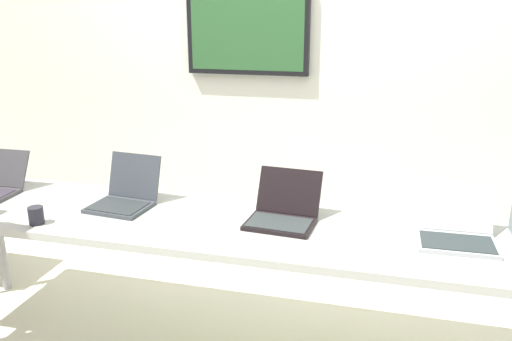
# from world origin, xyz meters

# --- Properties ---
(back_wall) EXTENTS (8.00, 0.11, 2.65)m
(back_wall) POSITION_xyz_m (-0.01, 1.13, 1.33)
(back_wall) COLOR silver
(back_wall) RESTS_ON ground
(workbench) EXTENTS (3.50, 0.70, 0.74)m
(workbench) POSITION_xyz_m (0.00, 0.00, 0.69)
(workbench) COLOR #A6A9A1
(workbench) RESTS_ON ground
(laptop_station_1) EXTENTS (0.33, 0.35, 0.25)m
(laptop_station_1) POSITION_xyz_m (-0.66, 0.09, 0.80)
(laptop_station_1) COLOR #363B41
(laptop_station_1) RESTS_ON workbench
(laptop_station_2) EXTENTS (0.35, 0.36, 0.23)m
(laptop_station_2) POSITION_xyz_m (0.21, 0.08, 0.79)
(laptop_station_2) COLOR black
(laptop_station_2) RESTS_ON workbench
(laptop_station_3) EXTENTS (0.35, 0.34, 0.23)m
(laptop_station_3) POSITION_xyz_m (1.01, 0.07, 0.79)
(laptop_station_3) COLOR #AAAEB2
(laptop_station_3) RESTS_ON workbench
(coffee_mug) EXTENTS (0.07, 0.07, 0.09)m
(coffee_mug) POSITION_xyz_m (-0.96, -0.25, 0.78)
(coffee_mug) COLOR #21212A
(coffee_mug) RESTS_ON workbench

